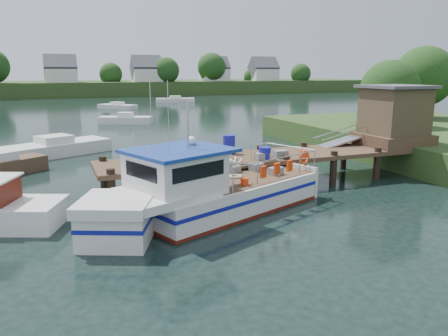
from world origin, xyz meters
name	(u,v)px	position (x,y,z in m)	size (l,w,h in m)	color
ground_plane	(232,187)	(0.00, 0.00, 0.00)	(160.00, 160.00, 0.00)	black
far_shore	(86,85)	(0.01, 82.37, 2.10)	(140.00, 42.55, 9.22)	#2F491D
dock	(353,131)	(6.51, 0.01, 2.24)	(16.60, 3.00, 4.78)	#4C3624
lobster_boat	(204,193)	(-2.50, -3.34, 0.89)	(9.91, 6.00, 4.92)	silver
moored_rowboat	(4,166)	(-9.83, 6.60, 0.44)	(4.18, 3.47, 1.19)	#4C3624
moored_far	(175,100)	(12.11, 53.95, 0.40)	(6.61, 3.31, 1.07)	silver
moored_a	(55,148)	(-7.37, 11.21, 0.46)	(7.08, 5.11, 1.25)	silver
moored_b	(126,120)	(-0.54, 26.38, 0.42)	(5.42, 3.64, 1.14)	silver
moored_c	(368,123)	(20.16, 15.30, 0.38)	(6.51, 2.38, 1.02)	silver
moored_d	(117,106)	(1.20, 44.33, 0.35)	(5.17, 5.46, 0.96)	silver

